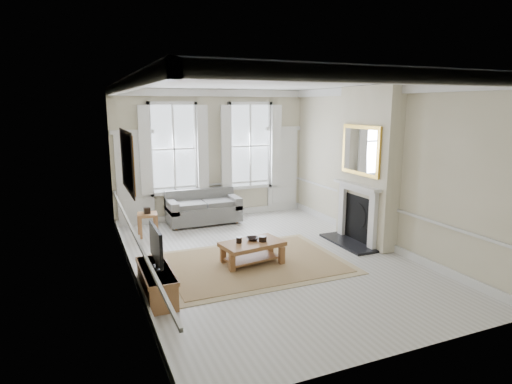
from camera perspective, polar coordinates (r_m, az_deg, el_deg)
name	(u,v)px	position (r m, az deg, el deg)	size (l,w,h in m)	color
floor	(269,259)	(8.55, 1.75, -8.97)	(7.20, 7.20, 0.00)	#B7B5AD
ceiling	(270,82)	(8.02, 1.91, 14.42)	(7.20, 7.20, 0.00)	white
back_wall	(213,155)	(11.45, -5.77, 4.98)	(5.20, 5.20, 0.00)	beige
left_wall	(128,184)	(7.42, -16.72, 1.00)	(7.20, 7.20, 0.00)	beige
right_wall	(380,167)	(9.49, 16.25, 3.23)	(7.20, 7.20, 0.00)	beige
window_left	(174,149)	(11.12, -10.91, 5.67)	(1.26, 0.20, 2.20)	#B2BCC6
window_right	(250,146)	(11.74, -0.79, 6.17)	(1.26, 0.20, 2.20)	#B2BCC6
door_left	(135,180)	(11.06, -15.84, 1.49)	(0.90, 0.08, 2.30)	silver
door_right	(282,171)	(12.25, 3.54, 2.84)	(0.90, 0.08, 2.30)	silver
painting	(127,161)	(7.67, -16.83, 3.97)	(0.05, 1.66, 1.06)	#A8721C
chimney_breast	(368,166)	(9.54, 14.68, 3.35)	(0.35, 1.70, 3.38)	beige
hearth	(348,243)	(9.66, 12.16, -6.63)	(0.55, 1.50, 0.05)	black
fireplace	(357,211)	(9.58, 13.31, -2.44)	(0.21, 1.45, 1.33)	silver
mirror	(360,150)	(9.37, 13.74, 5.41)	(0.06, 1.26, 1.06)	gold
sofa	(203,209)	(11.10, -7.10, -2.31)	(1.82, 0.89, 0.85)	slate
side_table	(147,218)	(10.21, -14.28, -3.37)	(0.49, 0.49, 0.54)	brown
rug	(252,263)	(8.33, -0.51, -9.46)	(3.50, 2.60, 0.02)	#9E8151
coffee_table	(252,246)	(8.21, -0.51, -7.22)	(1.25, 0.85, 0.44)	brown
ceramic_pot_a	(239,240)	(8.12, -2.29, -6.42)	(0.11, 0.11, 0.11)	black
ceramic_pot_b	(263,239)	(8.20, 0.92, -6.26)	(0.15, 0.15, 0.11)	black
bowl	(253,239)	(8.28, -0.46, -6.25)	(0.24, 0.24, 0.06)	black
tv_stand	(157,283)	(7.09, -13.12, -11.71)	(0.42, 1.31, 0.47)	brown
tv	(156,245)	(6.87, -13.17, -6.86)	(0.08, 0.90, 0.68)	black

